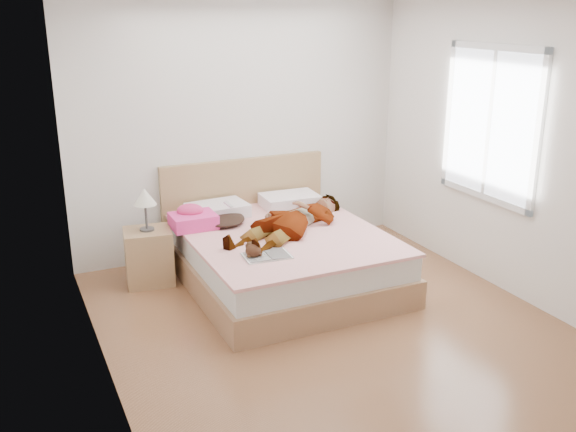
{
  "coord_description": "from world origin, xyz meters",
  "views": [
    {
      "loc": [
        -2.34,
        -4.19,
        2.52
      ],
      "look_at": [
        0.0,
        0.85,
        0.7
      ],
      "focal_mm": 40.0,
      "sensor_mm": 36.0,
      "label": 1
    }
  ],
  "objects_px": {
    "coffee_mug": "(282,233)",
    "nightstand": "(149,252)",
    "bed": "(280,253)",
    "woman": "(293,216)",
    "towel": "(193,218)",
    "phone": "(229,204)",
    "plush_toy": "(253,250)",
    "magazine": "(267,256)"
  },
  "relations": [
    {
      "from": "coffee_mug",
      "to": "nightstand",
      "type": "relative_size",
      "value": 0.13
    },
    {
      "from": "phone",
      "to": "bed",
      "type": "distance_m",
      "value": 0.68
    },
    {
      "from": "towel",
      "to": "coffee_mug",
      "type": "height_order",
      "value": "towel"
    },
    {
      "from": "coffee_mug",
      "to": "nightstand",
      "type": "xyz_separation_m",
      "value": [
        -1.08,
        0.68,
        -0.25
      ]
    },
    {
      "from": "bed",
      "to": "plush_toy",
      "type": "bearing_deg",
      "value": -132.58
    },
    {
      "from": "woman",
      "to": "phone",
      "type": "xyz_separation_m",
      "value": [
        -0.5,
        0.4,
        0.07
      ]
    },
    {
      "from": "phone",
      "to": "towel",
      "type": "relative_size",
      "value": 0.23
    },
    {
      "from": "towel",
      "to": "woman",
      "type": "bearing_deg",
      "value": -25.43
    },
    {
      "from": "nightstand",
      "to": "plush_toy",
      "type": "bearing_deg",
      "value": -56.02
    },
    {
      "from": "woman",
      "to": "bed",
      "type": "bearing_deg",
      "value": -121.88
    },
    {
      "from": "woman",
      "to": "bed",
      "type": "xyz_separation_m",
      "value": [
        -0.14,
        -0.0,
        -0.35
      ]
    },
    {
      "from": "bed",
      "to": "magazine",
      "type": "bearing_deg",
      "value": -123.21
    },
    {
      "from": "bed",
      "to": "woman",
      "type": "bearing_deg",
      "value": 0.68
    },
    {
      "from": "magazine",
      "to": "coffee_mug",
      "type": "distance_m",
      "value": 0.47
    },
    {
      "from": "plush_toy",
      "to": "nightstand",
      "type": "distance_m",
      "value": 1.22
    },
    {
      "from": "magazine",
      "to": "coffee_mug",
      "type": "xyz_separation_m",
      "value": [
        0.31,
        0.36,
        0.04
      ]
    },
    {
      "from": "woman",
      "to": "coffee_mug",
      "type": "xyz_separation_m",
      "value": [
        -0.21,
        -0.22,
        -0.07
      ]
    },
    {
      "from": "magazine",
      "to": "coffee_mug",
      "type": "relative_size",
      "value": 3.54
    },
    {
      "from": "coffee_mug",
      "to": "towel",
      "type": "bearing_deg",
      "value": 135.71
    },
    {
      "from": "coffee_mug",
      "to": "plush_toy",
      "type": "xyz_separation_m",
      "value": [
        -0.41,
        -0.31,
        0.01
      ]
    },
    {
      "from": "bed",
      "to": "nightstand",
      "type": "height_order",
      "value": "bed"
    },
    {
      "from": "woman",
      "to": "plush_toy",
      "type": "xyz_separation_m",
      "value": [
        -0.63,
        -0.53,
        -0.05
      ]
    },
    {
      "from": "phone",
      "to": "magazine",
      "type": "relative_size",
      "value": 0.23
    },
    {
      "from": "woman",
      "to": "phone",
      "type": "bearing_deg",
      "value": -161.22
    },
    {
      "from": "phone",
      "to": "coffee_mug",
      "type": "relative_size",
      "value": 0.82
    },
    {
      "from": "bed",
      "to": "nightstand",
      "type": "xyz_separation_m",
      "value": [
        -1.15,
        0.46,
        0.03
      ]
    },
    {
      "from": "plush_toy",
      "to": "towel",
      "type": "bearing_deg",
      "value": 104.09
    },
    {
      "from": "magazine",
      "to": "plush_toy",
      "type": "relative_size",
      "value": 2.01
    },
    {
      "from": "coffee_mug",
      "to": "magazine",
      "type": "bearing_deg",
      "value": -130.38
    },
    {
      "from": "phone",
      "to": "nightstand",
      "type": "xyz_separation_m",
      "value": [
        -0.79,
        0.06,
        -0.38
      ]
    },
    {
      "from": "woman",
      "to": "nightstand",
      "type": "relative_size",
      "value": 1.77
    },
    {
      "from": "bed",
      "to": "coffee_mug",
      "type": "relative_size",
      "value": 17.71
    },
    {
      "from": "plush_toy",
      "to": "bed",
      "type": "bearing_deg",
      "value": 47.42
    },
    {
      "from": "phone",
      "to": "coffee_mug",
      "type": "xyz_separation_m",
      "value": [
        0.29,
        -0.62,
        -0.14
      ]
    },
    {
      "from": "towel",
      "to": "coffee_mug",
      "type": "relative_size",
      "value": 3.59
    },
    {
      "from": "coffee_mug",
      "to": "plush_toy",
      "type": "distance_m",
      "value": 0.52
    },
    {
      "from": "woman",
      "to": "coffee_mug",
      "type": "relative_size",
      "value": 14.06
    },
    {
      "from": "phone",
      "to": "plush_toy",
      "type": "bearing_deg",
      "value": -130.21
    },
    {
      "from": "bed",
      "to": "towel",
      "type": "bearing_deg",
      "value": 150.44
    },
    {
      "from": "plush_toy",
      "to": "nightstand",
      "type": "height_order",
      "value": "nightstand"
    },
    {
      "from": "coffee_mug",
      "to": "woman",
      "type": "bearing_deg",
      "value": 46.57
    },
    {
      "from": "coffee_mug",
      "to": "nightstand",
      "type": "height_order",
      "value": "nightstand"
    }
  ]
}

